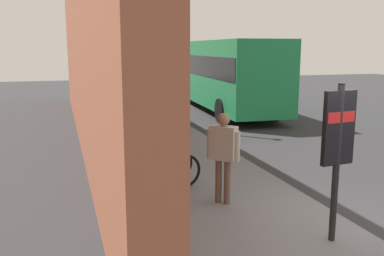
% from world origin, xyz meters
% --- Properties ---
extents(ground, '(60.00, 60.00, 0.00)m').
position_xyz_m(ground, '(6.00, -1.00, 0.00)').
color(ground, '#2D2D30').
extents(sidewalk_pavement, '(24.00, 3.50, 0.12)m').
position_xyz_m(sidewalk_pavement, '(8.00, 1.75, 0.06)').
color(sidewalk_pavement, slate).
rests_on(sidewalk_pavement, ground).
extents(station_facade, '(22.00, 0.65, 8.14)m').
position_xyz_m(station_facade, '(8.99, 3.80, 4.07)').
color(station_facade, '#9E563D').
rests_on(station_facade, ground).
extents(bicycle_under_window, '(0.53, 1.75, 0.97)m').
position_xyz_m(bicycle_under_window, '(2.50, 2.70, 0.51)').
color(bicycle_under_window, black).
rests_on(bicycle_under_window, sidewalk_pavement).
extents(bicycle_end_of_row, '(0.60, 1.73, 0.97)m').
position_xyz_m(bicycle_end_of_row, '(3.44, 2.69, 0.51)').
color(bicycle_end_of_row, black).
rests_on(bicycle_end_of_row, sidewalk_pavement).
extents(bicycle_nearest_sign, '(0.67, 1.71, 0.97)m').
position_xyz_m(bicycle_nearest_sign, '(4.50, 2.66, 0.51)').
color(bicycle_nearest_sign, black).
rests_on(bicycle_nearest_sign, sidewalk_pavement).
extents(transit_info_sign, '(0.15, 0.56, 2.40)m').
position_xyz_m(transit_info_sign, '(-0.43, 0.75, 1.72)').
color(transit_info_sign, black).
rests_on(transit_info_sign, sidewalk_pavement).
extents(city_bus, '(10.62, 3.12, 3.35)m').
position_xyz_m(city_bus, '(13.63, -3.00, 1.92)').
color(city_bus, '#1E8C4C').
rests_on(city_bus, ground).
extents(pedestrian_near_bus, '(0.52, 0.53, 1.73)m').
position_xyz_m(pedestrian_near_bus, '(1.54, 1.77, 1.17)').
color(pedestrian_near_bus, brown).
rests_on(pedestrian_near_bus, sidewalk_pavement).
extents(street_lamp, '(0.28, 0.28, 5.12)m').
position_xyz_m(street_lamp, '(9.27, 0.30, 3.16)').
color(street_lamp, '#333338').
rests_on(street_lamp, sidewalk_pavement).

